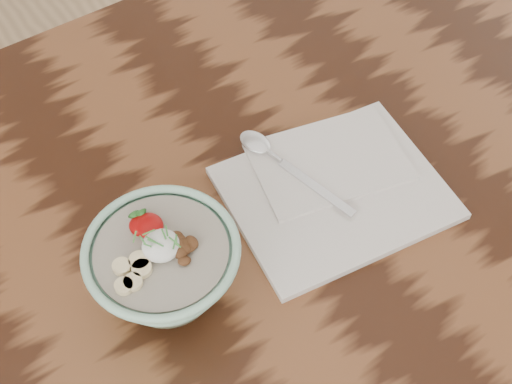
% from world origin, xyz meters
% --- Properties ---
extents(table, '(1.60, 0.90, 0.75)m').
position_xyz_m(table, '(0.00, 0.00, 0.66)').
color(table, black).
rests_on(table, ground).
extents(breakfast_bowl, '(0.17, 0.17, 0.11)m').
position_xyz_m(breakfast_bowl, '(-0.19, -0.05, 0.81)').
color(breakfast_bowl, '#9DD3B7').
rests_on(breakfast_bowl, table).
extents(napkin, '(0.29, 0.25, 0.02)m').
position_xyz_m(napkin, '(0.06, -0.04, 0.76)').
color(napkin, silver).
rests_on(napkin, table).
extents(spoon, '(0.06, 0.19, 0.01)m').
position_xyz_m(spoon, '(0.01, 0.04, 0.77)').
color(spoon, silver).
rests_on(spoon, napkin).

